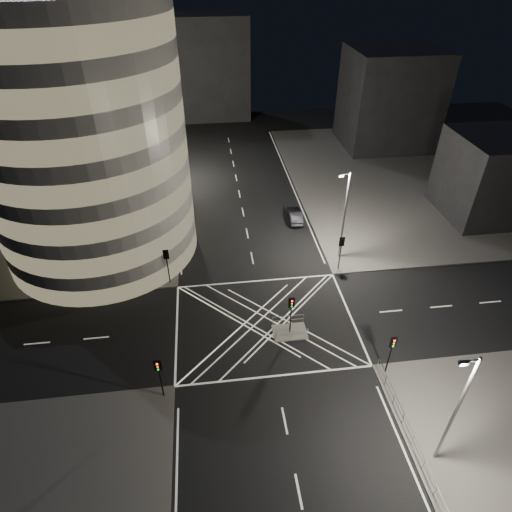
{
  "coord_description": "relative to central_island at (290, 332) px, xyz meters",
  "views": [
    {
      "loc": [
        -4.31,
        -27.51,
        28.06
      ],
      "look_at": [
        -0.04,
        6.27,
        3.0
      ],
      "focal_mm": 30.0,
      "sensor_mm": 36.0,
      "label": 1
    }
  ],
  "objects": [
    {
      "name": "traffic_signal_island",
      "position": [
        0.0,
        0.0,
        2.84
      ],
      "size": [
        0.55,
        0.22,
        4.0
      ],
      "color": "black",
      "rests_on": "central_island"
    },
    {
      "name": "street_lamp_left_far",
      "position": [
        -11.44,
        31.5,
        5.47
      ],
      "size": [
        1.25,
        0.25,
        10.0
      ],
      "color": "slate",
      "rests_on": "sidewalk_far_left"
    },
    {
      "name": "tree_e",
      "position": [
        -12.5,
        34.5,
        4.07
      ],
      "size": [
        3.72,
        3.72,
        6.15
      ],
      "color": "black",
      "rests_on": "sidewalk_far_left"
    },
    {
      "name": "traffic_signal_fr",
      "position": [
        6.8,
        8.3,
        2.84
      ],
      "size": [
        0.55,
        0.22,
        4.0
      ],
      "color": "black",
      "rests_on": "sidewalk_far_right"
    },
    {
      "name": "building_right_far",
      "position": [
        24.0,
        41.5,
        7.58
      ],
      "size": [
        14.0,
        12.0,
        15.0
      ],
      "primitive_type": "cube",
      "color": "black",
      "rests_on": "sidewalk_far_right"
    },
    {
      "name": "street_lamp_right_near",
      "position": [
        7.44,
        -12.5,
        5.47
      ],
      "size": [
        1.25,
        0.25,
        10.0
      ],
      "color": "slate",
      "rests_on": "sidewalk_near_right"
    },
    {
      "name": "office_tower_curved",
      "position": [
        -22.74,
        20.24,
        12.58
      ],
      "size": [
        30.0,
        29.0,
        27.2
      ],
      "color": "gray",
      "rests_on": "sidewalk_far_left"
    },
    {
      "name": "railing_island_south",
      "position": [
        0.0,
        -0.9,
        0.62
      ],
      "size": [
        2.8,
        0.06,
        1.1
      ],
      "primitive_type": "cube",
      "color": "slate",
      "rests_on": "central_island"
    },
    {
      "name": "tree_b",
      "position": [
        -12.5,
        16.5,
        5.3
      ],
      "size": [
        4.6,
        4.6,
        7.87
      ],
      "color": "black",
      "rests_on": "sidewalk_far_left"
    },
    {
      "name": "building_far_end",
      "position": [
        -6.0,
        59.5,
        8.93
      ],
      "size": [
        18.0,
        8.0,
        18.0
      ],
      "primitive_type": "cube",
      "color": "black",
      "rests_on": "ground"
    },
    {
      "name": "sidewalk_far_right",
      "position": [
        27.0,
        28.5,
        0.0
      ],
      "size": [
        42.0,
        42.0,
        0.15
      ],
      "primitive_type": "cube",
      "color": "#53504E",
      "rests_on": "ground"
    },
    {
      "name": "tree_c",
      "position": [
        -12.5,
        22.5,
        4.74
      ],
      "size": [
        3.96,
        3.96,
        6.96
      ],
      "color": "black",
      "rests_on": "sidewalk_far_left"
    },
    {
      "name": "tree_a",
      "position": [
        -12.5,
        10.5,
        4.01
      ],
      "size": [
        4.05,
        4.05,
        6.27
      ],
      "color": "black",
      "rests_on": "sidewalk_far_left"
    },
    {
      "name": "traffic_signal_nl",
      "position": [
        -10.8,
        -5.3,
        2.84
      ],
      "size": [
        0.55,
        0.22,
        4.0
      ],
      "color": "black",
      "rests_on": "sidewalk_near_left"
    },
    {
      "name": "street_lamp_left_near",
      "position": [
        -11.44,
        13.5,
        5.47
      ],
      "size": [
        1.25,
        0.25,
        10.0
      ],
      "color": "slate",
      "rests_on": "sidewalk_far_left"
    },
    {
      "name": "office_block_rear",
      "position": [
        -24.0,
        43.5,
        11.07
      ],
      "size": [
        24.0,
        16.0,
        22.0
      ],
      "primitive_type": "cube",
      "color": "gray",
      "rests_on": "sidewalk_far_left"
    },
    {
      "name": "ground",
      "position": [
        -2.0,
        1.5,
        -0.07
      ],
      "size": [
        120.0,
        120.0,
        0.0
      ],
      "primitive_type": "plane",
      "color": "black",
      "rests_on": "ground"
    },
    {
      "name": "sedan",
      "position": [
        4.19,
        18.68,
        0.64
      ],
      "size": [
        1.7,
        4.42,
        1.44
      ],
      "primitive_type": "imported",
      "rotation": [
        0.0,
        0.0,
        3.1
      ],
      "color": "black",
      "rests_on": "ground"
    },
    {
      "name": "sidewalk_far_left",
      "position": [
        -31.0,
        28.5,
        0.0
      ],
      "size": [
        42.0,
        42.0,
        0.15
      ],
      "primitive_type": "cube",
      "color": "#53504E",
      "rests_on": "ground"
    },
    {
      "name": "traffic_signal_fl",
      "position": [
        -10.8,
        8.3,
        2.84
      ],
      "size": [
        0.55,
        0.22,
        4.0
      ],
      "color": "black",
      "rests_on": "sidewalk_far_left"
    },
    {
      "name": "tree_d",
      "position": [
        -12.5,
        28.5,
        5.38
      ],
      "size": [
        5.65,
        5.65,
        8.56
      ],
      "color": "black",
      "rests_on": "sidewalk_far_left"
    },
    {
      "name": "railing_near_right",
      "position": [
        6.3,
        -10.65,
        0.62
      ],
      "size": [
        0.06,
        11.7,
        1.1
      ],
      "primitive_type": "cube",
      "color": "slate",
      "rests_on": "sidewalk_near_right"
    },
    {
      "name": "railing_island_north",
      "position": [
        0.0,
        0.9,
        0.62
      ],
      "size": [
        2.8,
        0.06,
        1.1
      ],
      "primitive_type": "cube",
      "color": "slate",
      "rests_on": "central_island"
    },
    {
      "name": "traffic_signal_nr",
      "position": [
        6.8,
        -5.3,
        2.84
      ],
      "size": [
        0.55,
        0.22,
        4.0
      ],
      "color": "black",
      "rests_on": "sidewalk_near_right"
    },
    {
      "name": "street_lamp_right_far",
      "position": [
        7.44,
        10.5,
        5.47
      ],
      "size": [
        1.25,
        0.25,
        10.0
      ],
      "color": "slate",
      "rests_on": "sidewalk_far_right"
    },
    {
      "name": "central_island",
      "position": [
        0.0,
        0.0,
        0.0
      ],
      "size": [
        3.0,
        2.0,
        0.15
      ],
      "primitive_type": "cube",
      "color": "slate",
      "rests_on": "ground"
    },
    {
      "name": "building_right_near",
      "position": [
        28.0,
        17.5,
        5.08
      ],
      "size": [
        10.0,
        10.0,
        10.0
      ],
      "primitive_type": "cube",
      "color": "black",
      "rests_on": "sidewalk_far_right"
    }
  ]
}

